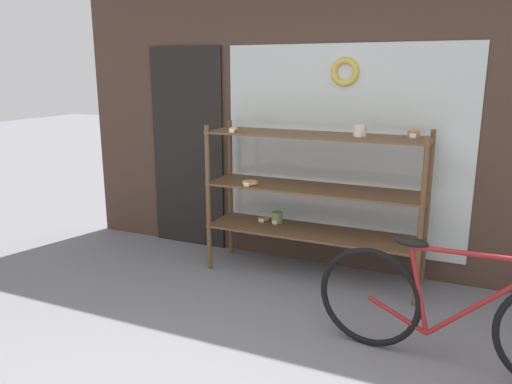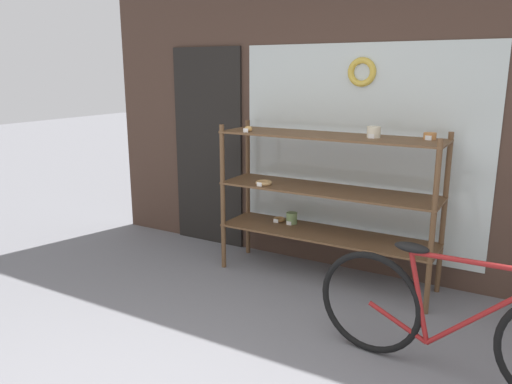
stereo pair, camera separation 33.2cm
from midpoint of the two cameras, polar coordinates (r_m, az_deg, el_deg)
storefront_facade at (r=4.73m, az=11.58°, el=14.35°), size 5.31×0.13×4.00m
display_case at (r=4.46m, az=10.18°, el=0.24°), size 1.95×0.50×1.42m
bicycle at (r=3.39m, az=24.60°, el=-13.58°), size 1.83×0.46×0.84m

